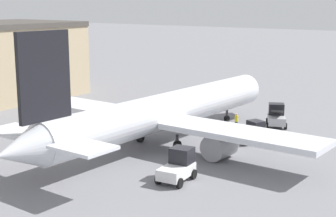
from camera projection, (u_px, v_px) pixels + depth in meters
ground_plane at (168, 142)px, 49.51m from camera, size 400.00×400.00×0.00m
airplane at (161, 113)px, 48.09m from camera, size 37.01×32.26×11.33m
ground_crew_worker at (236, 121)px, 54.61m from camera, size 0.37×0.37×1.70m
baggage_tug at (251, 132)px, 49.44m from camera, size 3.29×2.82×2.07m
belt_loader_truck at (276, 116)px, 55.80m from camera, size 3.53×3.15×2.39m
pushback_tug at (178, 166)px, 38.87m from camera, size 3.42×2.38×2.42m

